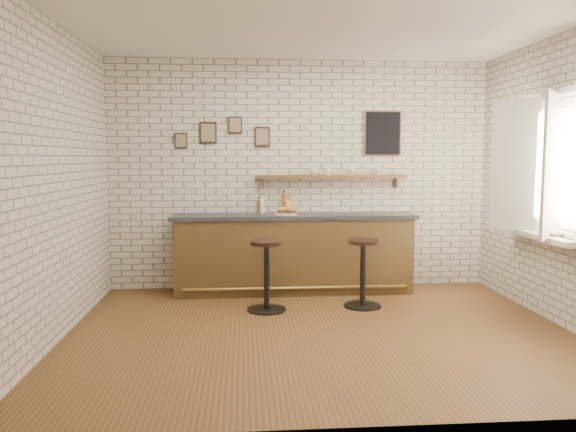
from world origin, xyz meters
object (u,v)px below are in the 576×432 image
(condiment_bottle_yellow, at_px, (287,207))
(shelf_cup_b, at_px, (328,171))
(shelf_cup_d, at_px, (378,172))
(ciabatta_sandwich, at_px, (287,211))
(bar_stool_left, at_px, (267,273))
(bitters_bottle_white, at_px, (262,206))
(shelf_cup_a, at_px, (314,172))
(shelf_cup_c, at_px, (352,172))
(bar_counter, at_px, (294,253))
(book_upper, at_px, (546,232))
(bitters_bottle_amber, at_px, (284,204))
(bar_stool_right, at_px, (363,271))
(book_lower, at_px, (547,234))
(bitters_bottle_brown, at_px, (259,206))
(sandwich_plate, at_px, (286,214))

(condiment_bottle_yellow, relative_size, shelf_cup_b, 1.89)
(shelf_cup_d, bearing_deg, ciabatta_sandwich, -179.03)
(shelf_cup_d, bearing_deg, bar_stool_left, -155.67)
(bitters_bottle_white, distance_m, shelf_cup_b, 0.98)
(shelf_cup_a, bearing_deg, shelf_cup_c, -43.66)
(bar_counter, bearing_deg, shelf_cup_c, 14.37)
(shelf_cup_d, relative_size, book_upper, 0.44)
(bar_counter, bearing_deg, bitters_bottle_amber, 132.02)
(bar_stool_right, bearing_deg, book_upper, -23.75)
(bar_counter, bearing_deg, book_lower, -32.56)
(shelf_cup_c, bearing_deg, shelf_cup_b, 107.23)
(bitters_bottle_brown, bearing_deg, sandwich_plate, -28.80)
(ciabatta_sandwich, height_order, bitters_bottle_amber, bitters_bottle_amber)
(condiment_bottle_yellow, bearing_deg, bitters_bottle_brown, 180.00)
(bitters_bottle_white, bearing_deg, shelf_cup_c, 3.63)
(bar_stool_left, bearing_deg, shelf_cup_c, 42.52)
(bar_stool_right, relative_size, shelf_cup_d, 8.12)
(bar_stool_left, bearing_deg, shelf_cup_d, 35.17)
(book_lower, xyz_separation_m, book_upper, (0.00, 0.02, 0.02))
(bar_stool_left, bearing_deg, shelf_cup_b, 51.41)
(ciabatta_sandwich, xyz_separation_m, bitters_bottle_white, (-0.31, 0.18, 0.05))
(bar_counter, relative_size, shelf_cup_c, 26.03)
(bar_stool_right, bearing_deg, shelf_cup_c, 87.21)
(bitters_bottle_amber, height_order, shelf_cup_c, shelf_cup_c)
(book_upper, bearing_deg, sandwich_plate, 158.92)
(bitters_bottle_white, relative_size, bar_stool_left, 0.31)
(shelf_cup_d, bearing_deg, book_upper, -63.51)
(bar_stool_right, bearing_deg, shelf_cup_a, 113.93)
(bar_counter, relative_size, bar_stool_left, 3.88)
(bitters_bottle_white, relative_size, book_upper, 1.13)
(ciabatta_sandwich, height_order, book_upper, ciabatta_sandwich)
(bar_stool_left, distance_m, shelf_cup_b, 1.77)
(bitters_bottle_brown, distance_m, bitters_bottle_white, 0.03)
(book_upper, bearing_deg, ciabatta_sandwich, 158.82)
(sandwich_plate, relative_size, bitters_bottle_amber, 0.92)
(bitters_bottle_amber, xyz_separation_m, condiment_bottle_yellow, (0.04, 0.00, -0.04))
(book_upper, bearing_deg, bar_stool_right, 165.51)
(ciabatta_sandwich, xyz_separation_m, shelf_cup_a, (0.38, 0.26, 0.48))
(bitters_bottle_brown, height_order, book_upper, bitters_bottle_brown)
(bitters_bottle_amber, xyz_separation_m, shelf_cup_a, (0.40, 0.08, 0.41))
(bitters_bottle_amber, distance_m, book_lower, 3.12)
(shelf_cup_b, bearing_deg, bar_stool_left, 158.60)
(condiment_bottle_yellow, distance_m, shelf_cup_b, 0.71)
(shelf_cup_c, distance_m, book_lower, 2.55)
(bitters_bottle_brown, distance_m, book_upper, 3.39)
(sandwich_plate, height_order, shelf_cup_c, shelf_cup_c)
(bitters_bottle_brown, bearing_deg, bitters_bottle_white, -0.00)
(bitters_bottle_brown, height_order, shelf_cup_b, shelf_cup_b)
(sandwich_plate, distance_m, bitters_bottle_white, 0.36)
(bar_stool_left, relative_size, shelf_cup_d, 8.24)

